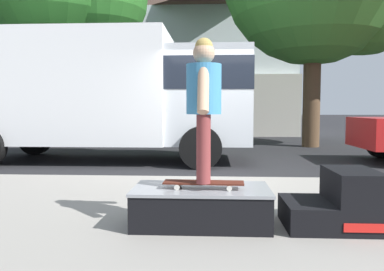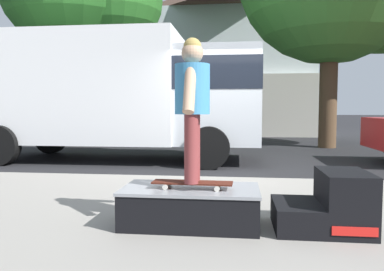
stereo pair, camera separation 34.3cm
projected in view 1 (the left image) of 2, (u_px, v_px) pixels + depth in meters
ground_plane at (222, 178)px, 6.98m from camera, size 140.00×140.00×0.00m
sidewalk_slab at (228, 225)px, 3.98m from camera, size 50.00×5.00×0.12m
skate_box at (201, 205)px, 3.78m from camera, size 1.35×0.71×0.38m
kicker_ramp at (338, 203)px, 3.70m from camera, size 0.87×0.70×0.56m
skateboard at (204, 183)px, 3.71m from camera, size 0.79×0.23×0.07m
skater_kid at (204, 98)px, 3.65m from camera, size 0.34×0.71×1.38m
box_truck at (106, 91)px, 9.20m from camera, size 6.91×2.63×3.05m
house_behind at (203, 55)px, 21.05m from camera, size 9.54×8.23×8.40m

